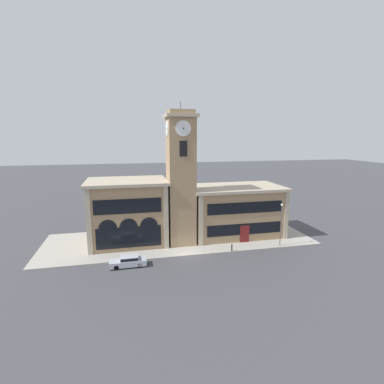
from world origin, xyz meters
TOP-DOWN VIEW (x-y plane):
  - ground_plane at (0.00, 0.00)m, footprint 300.00×300.00m
  - sidewalk_kerb at (0.00, 6.98)m, footprint 42.29×13.97m
  - clock_tower at (-0.00, 5.28)m, footprint 4.65×4.65m
  - town_hall_left_wing at (-8.01, 7.60)m, footprint 12.17×9.36m
  - town_hall_right_wing at (9.71, 7.61)m, footprint 15.57×9.36m
  - parked_car_near at (-8.26, -1.50)m, footprint 4.72×1.87m
  - street_lamp at (14.37, 0.60)m, footprint 0.36×0.36m
  - bollard at (6.49, 0.21)m, footprint 0.18×0.18m

SIDE VIEW (x-z plane):
  - ground_plane at x=0.00m, z-range 0.00..0.00m
  - sidewalk_kerb at x=0.00m, z-range 0.00..0.15m
  - bollard at x=6.49m, z-range 0.14..1.20m
  - parked_car_near at x=-8.26m, z-range 0.03..1.43m
  - town_hall_right_wing at x=9.71m, z-range 0.03..8.40m
  - street_lamp at x=14.37m, z-range 1.10..7.65m
  - town_hall_left_wing at x=-8.01m, z-range 0.03..10.01m
  - clock_tower at x=0.00m, z-range -0.54..20.96m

